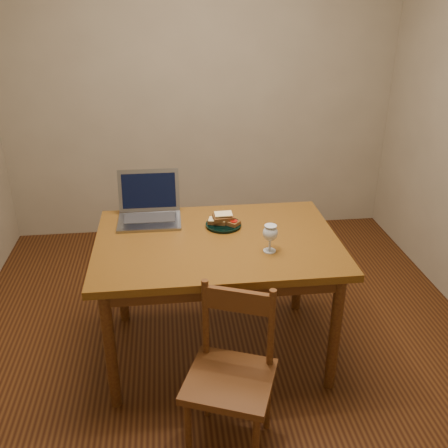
{
  "coord_description": "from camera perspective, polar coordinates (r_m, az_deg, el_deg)",
  "views": [
    {
      "loc": [
        -0.28,
        -2.46,
        1.96
      ],
      "look_at": [
        0.0,
        -0.04,
        0.8
      ],
      "focal_mm": 40.0,
      "sensor_mm": 36.0,
      "label": 1
    }
  ],
  "objects": [
    {
      "name": "floor",
      "position": [
        3.17,
        -0.12,
        -13.06
      ],
      "size": [
        3.2,
        3.2,
        0.02
      ],
      "primitive_type": "cube",
      "color": "black",
      "rests_on": "ground"
    },
    {
      "name": "back_wall",
      "position": [
        4.14,
        -2.8,
        16.21
      ],
      "size": [
        3.2,
        0.02,
        2.6
      ],
      "primitive_type": "cube",
      "color": "gray",
      "rests_on": "floor"
    },
    {
      "name": "sandwich_tomato",
      "position": [
        2.8,
        0.74,
        0.29
      ],
      "size": [
        0.11,
        0.11,
        0.03
      ],
      "primitive_type": null,
      "rotation": [
        0.0,
        0.0,
        -0.75
      ],
      "color": "#381E0C",
      "rests_on": "plate"
    },
    {
      "name": "sandwich_cheese",
      "position": [
        2.81,
        -0.77,
        0.38
      ],
      "size": [
        0.11,
        0.08,
        0.03
      ],
      "primitive_type": null,
      "rotation": [
        0.0,
        0.0,
        -0.27
      ],
      "color": "#381E0C",
      "rests_on": "plate"
    },
    {
      "name": "chair",
      "position": [
        2.3,
        0.81,
        -16.21
      ],
      "size": [
        0.48,
        0.47,
        0.4
      ],
      "rotation": [
        0.0,
        0.0,
        -0.38
      ],
      "color": "#3A180C",
      "rests_on": "floor"
    },
    {
      "name": "sandwich_top",
      "position": [
        2.8,
        -0.08,
        0.84
      ],
      "size": [
        0.12,
        0.08,
        0.04
      ],
      "primitive_type": null,
      "rotation": [
        0.0,
        0.0,
        0.11
      ],
      "color": "#381E0C",
      "rests_on": "plate"
    },
    {
      "name": "milk_glass",
      "position": [
        2.53,
        5.29,
        -1.64
      ],
      "size": [
        0.08,
        0.08,
        0.15
      ],
      "primitive_type": null,
      "color": "white",
      "rests_on": "table"
    },
    {
      "name": "plate",
      "position": [
        2.81,
        -0.06,
        -0.12
      ],
      "size": [
        0.2,
        0.2,
        0.02
      ],
      "primitive_type": "cylinder",
      "color": "black",
      "rests_on": "table"
    },
    {
      "name": "front_wall",
      "position": [
        1.12,
        9.52,
        -11.41
      ],
      "size": [
        3.2,
        0.02,
        2.6
      ],
      "primitive_type": "cube",
      "color": "gray",
      "rests_on": "floor"
    },
    {
      "name": "laptop",
      "position": [
        2.93,
        -8.55,
        1.99
      ],
      "size": [
        0.36,
        0.33,
        0.26
      ],
      "rotation": [
        0.0,
        0.0,
        -0.01
      ],
      "color": "slate",
      "rests_on": "table"
    },
    {
      "name": "table",
      "position": [
        2.72,
        -0.79,
        -3.35
      ],
      "size": [
        1.3,
        0.9,
        0.74
      ],
      "color": "#55320E",
      "rests_on": "floor"
    }
  ]
}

